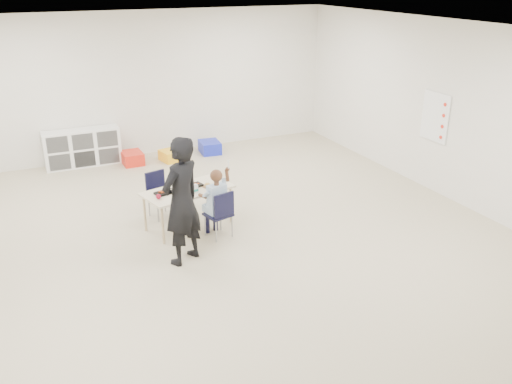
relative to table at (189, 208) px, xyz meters
name	(u,v)px	position (x,y,z in m)	size (l,w,h in m)	color
room	(222,150)	(0.20, -0.87, 1.11)	(9.00, 9.02, 2.80)	#C5B698
table	(189,208)	(0.00, 0.00, 0.00)	(1.38, 0.92, 0.58)	beige
chair_near	(218,213)	(0.28, -0.48, 0.05)	(0.34, 0.32, 0.69)	black
chair_far	(161,195)	(-0.28, 0.48, 0.05)	(0.34, 0.32, 0.69)	black
child	(218,200)	(0.28, -0.48, 0.25)	(0.46, 0.46, 1.09)	#BCDAFF
lunch_tray_near	(195,185)	(0.13, 0.07, 0.30)	(0.22, 0.16, 0.03)	black
lunch_tray_far	(163,193)	(-0.37, -0.03, 0.30)	(0.22, 0.16, 0.03)	black
milk_carton	(195,188)	(0.07, -0.12, 0.34)	(0.07, 0.07, 0.10)	white
bread_roll	(207,185)	(0.29, -0.04, 0.32)	(0.09, 0.09, 0.07)	tan
apple_near	(177,187)	(-0.14, 0.05, 0.32)	(0.07, 0.07, 0.07)	maroon
apple_far	(158,197)	(-0.47, -0.17, 0.32)	(0.07, 0.07, 0.07)	maroon
cubby_shelf	(82,148)	(-1.00, 3.41, 0.06)	(1.40, 0.40, 0.70)	white
rules_poster	(435,117)	(4.18, -0.27, 0.96)	(0.02, 0.60, 0.80)	white
adult	(182,201)	(-0.37, -0.95, 0.54)	(0.60, 0.40, 1.66)	black
bin_red	(132,158)	(-0.14, 3.09, -0.18)	(0.38, 0.48, 0.24)	red
bin_yellow	(170,156)	(0.58, 2.96, -0.19)	(0.33, 0.42, 0.20)	yellow
bin_blue	(210,147)	(1.46, 3.11, -0.17)	(0.38, 0.49, 0.24)	#1926BF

